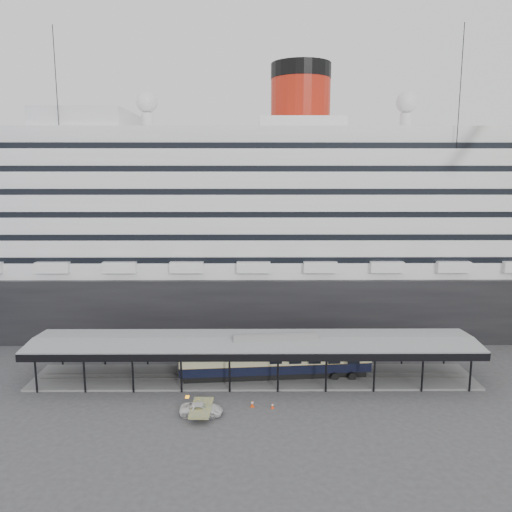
# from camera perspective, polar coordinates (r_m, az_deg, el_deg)

# --- Properties ---
(ground) EXTENTS (200.00, 200.00, 0.00)m
(ground) POSITION_cam_1_polar(r_m,az_deg,el_deg) (61.30, -0.26, -15.61)
(ground) COLOR #38383A
(ground) RESTS_ON ground
(cruise_ship) EXTENTS (130.00, 30.00, 43.90)m
(cruise_ship) POSITION_cam_1_polar(r_m,az_deg,el_deg) (87.78, -0.27, 4.55)
(cruise_ship) COLOR black
(cruise_ship) RESTS_ON ground
(platform_canopy) EXTENTS (56.00, 9.18, 5.30)m
(platform_canopy) POSITION_cam_1_polar(r_m,az_deg,el_deg) (64.95, -0.27, -11.84)
(platform_canopy) COLOR slate
(platform_canopy) RESTS_ON ground
(port_truck) EXTENTS (4.68, 2.26, 1.28)m
(port_truck) POSITION_cam_1_polar(r_m,az_deg,el_deg) (56.97, -6.26, -17.02)
(port_truck) COLOR silver
(port_truck) RESTS_ON ground
(pullman_carriage) EXTENTS (24.43, 5.11, 23.81)m
(pullman_carriage) POSITION_cam_1_polar(r_m,az_deg,el_deg) (64.83, 2.22, -11.41)
(pullman_carriage) COLOR black
(pullman_carriage) RESTS_ON ground
(traffic_cone_left) EXTENTS (0.41, 0.41, 0.68)m
(traffic_cone_left) POSITION_cam_1_polar(r_m,az_deg,el_deg) (58.81, -5.52, -16.44)
(traffic_cone_left) COLOR red
(traffic_cone_left) RESTS_ON ground
(traffic_cone_mid) EXTENTS (0.54, 0.54, 0.84)m
(traffic_cone_mid) POSITION_cam_1_polar(r_m,az_deg,el_deg) (58.43, -0.43, -16.49)
(traffic_cone_mid) COLOR #D2400B
(traffic_cone_mid) RESTS_ON ground
(traffic_cone_right) EXTENTS (0.40, 0.40, 0.65)m
(traffic_cone_right) POSITION_cam_1_polar(r_m,az_deg,el_deg) (58.20, 1.90, -16.71)
(traffic_cone_right) COLOR #EA380D
(traffic_cone_right) RESTS_ON ground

